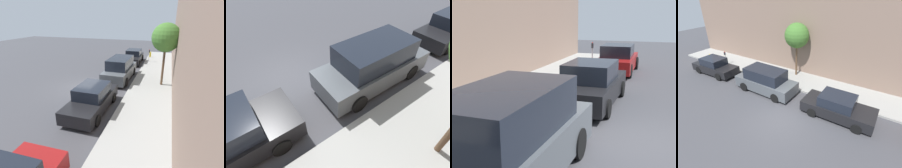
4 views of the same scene
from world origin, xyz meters
TOP-DOWN VIEW (x-y plane):
  - ground_plane at (0.00, 0.00)m, footprint 60.00×60.00m
  - parked_minivan_third at (2.21, 2.97)m, footprint 2.02×4.93m
  - parked_sedan_fourth at (2.20, 9.12)m, footprint 1.92×4.54m

SIDE VIEW (x-z plane):
  - ground_plane at x=0.00m, z-range 0.00..0.00m
  - parked_sedan_fourth at x=2.20m, z-range -0.05..1.49m
  - parked_minivan_third at x=2.21m, z-range -0.03..1.87m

